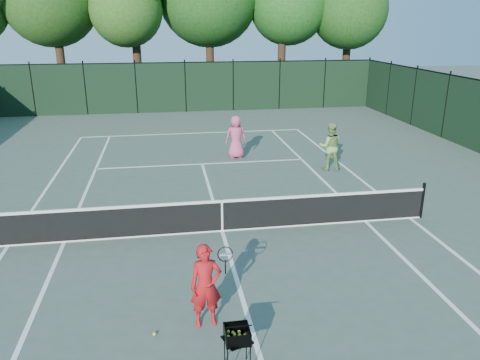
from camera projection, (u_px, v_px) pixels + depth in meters
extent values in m
plane|color=#465549|center=(222.00, 231.00, 12.70)|extent=(90.00, 90.00, 0.00)
cube|color=white|center=(8.00, 246.00, 11.86)|extent=(0.10, 23.77, 0.01)
cube|color=white|center=(410.00, 218.00, 13.54)|extent=(0.10, 23.77, 0.01)
cube|color=white|center=(64.00, 242.00, 12.07)|extent=(0.10, 23.77, 0.01)
cube|color=white|center=(365.00, 221.00, 13.33)|extent=(0.10, 23.77, 0.01)
cube|color=white|center=(193.00, 133.00, 23.80)|extent=(10.97, 0.10, 0.01)
cube|color=white|center=(202.00, 164.00, 18.68)|extent=(8.23, 0.10, 0.01)
cube|color=white|center=(222.00, 231.00, 12.70)|extent=(0.10, 12.80, 0.01)
cube|color=black|center=(222.00, 216.00, 12.55)|extent=(11.60, 0.03, 0.85)
cube|color=white|center=(222.00, 201.00, 12.42)|extent=(11.60, 0.05, 0.07)
cube|color=white|center=(222.00, 231.00, 12.69)|extent=(11.60, 0.05, 0.04)
cube|color=white|center=(222.00, 216.00, 12.55)|extent=(0.05, 0.04, 0.91)
cylinder|color=black|center=(422.00, 201.00, 13.42)|extent=(0.09, 0.09, 1.06)
cube|color=black|center=(186.00, 88.00, 29.03)|extent=(24.00, 0.05, 3.00)
cylinder|color=black|center=(62.00, 69.00, 31.26)|extent=(0.56, 0.56, 4.80)
cylinder|color=black|center=(138.00, 72.00, 31.92)|extent=(0.56, 0.56, 4.30)
cylinder|color=black|center=(210.00, 65.00, 33.04)|extent=(0.56, 0.56, 5.00)
cylinder|color=black|center=(281.00, 67.00, 33.21)|extent=(0.56, 0.56, 4.60)
cylinder|color=black|center=(345.00, 67.00, 34.47)|extent=(0.56, 0.56, 4.40)
imported|color=red|center=(206.00, 286.00, 8.56)|extent=(0.63, 0.44, 1.62)
cylinder|color=black|center=(225.00, 267.00, 8.95)|extent=(0.03, 0.03, 0.30)
torus|color=black|center=(225.00, 254.00, 8.86)|extent=(0.30, 0.10, 0.30)
imported|color=#CE4972|center=(236.00, 137.00, 19.26)|extent=(0.90, 0.62, 1.78)
imported|color=#80AC56|center=(330.00, 146.00, 17.71)|extent=(1.00, 0.84, 1.82)
cylinder|color=black|center=(225.00, 348.00, 7.74)|extent=(0.02, 0.02, 0.55)
cylinder|color=black|center=(246.00, 346.00, 7.80)|extent=(0.02, 0.02, 0.55)
cube|color=black|center=(237.00, 334.00, 7.47)|extent=(0.52, 0.52, 0.23)
sphere|color=#BED02A|center=(237.00, 338.00, 7.50)|extent=(0.06, 0.06, 0.06)
sphere|color=#BED02A|center=(237.00, 338.00, 7.50)|extent=(0.06, 0.06, 0.06)
sphere|color=#BED02A|center=(237.00, 338.00, 7.50)|extent=(0.06, 0.06, 0.06)
sphere|color=#BED02A|center=(237.00, 338.00, 7.50)|extent=(0.06, 0.06, 0.06)
sphere|color=#BED02A|center=(237.00, 338.00, 7.50)|extent=(0.06, 0.06, 0.06)
sphere|color=#BED02A|center=(237.00, 338.00, 7.50)|extent=(0.06, 0.06, 0.06)
sphere|color=#BED02A|center=(237.00, 338.00, 7.50)|extent=(0.06, 0.06, 0.06)
sphere|color=#BED02A|center=(237.00, 338.00, 7.50)|extent=(0.06, 0.06, 0.06)
sphere|color=#BED02A|center=(237.00, 338.00, 7.50)|extent=(0.06, 0.06, 0.06)
sphere|color=#BED02A|center=(237.00, 338.00, 7.50)|extent=(0.06, 0.06, 0.06)
sphere|color=#BED02A|center=(237.00, 338.00, 7.50)|extent=(0.06, 0.06, 0.06)
sphere|color=#BED02A|center=(237.00, 338.00, 7.50)|extent=(0.06, 0.06, 0.06)
sphere|color=#BED02A|center=(237.00, 338.00, 7.50)|extent=(0.06, 0.06, 0.06)
sphere|color=#BED02A|center=(237.00, 338.00, 7.50)|extent=(0.06, 0.06, 0.06)
sphere|color=#BED02A|center=(237.00, 338.00, 7.50)|extent=(0.06, 0.06, 0.06)
sphere|color=#BED02A|center=(237.00, 338.00, 7.50)|extent=(0.06, 0.06, 0.06)
sphere|color=#BED02A|center=(237.00, 338.00, 7.50)|extent=(0.06, 0.06, 0.06)
sphere|color=#BED02A|center=(237.00, 338.00, 7.50)|extent=(0.06, 0.06, 0.06)
sphere|color=gold|center=(154.00, 334.00, 8.47)|extent=(0.07, 0.07, 0.07)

